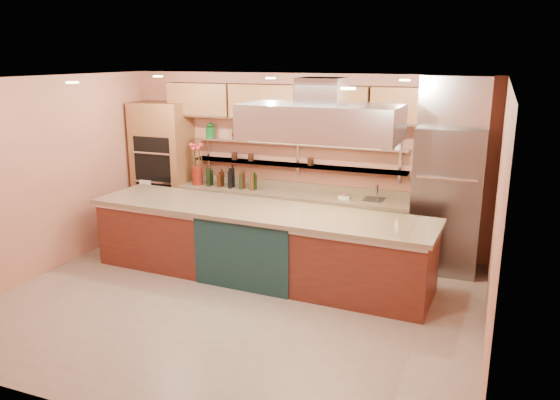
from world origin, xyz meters
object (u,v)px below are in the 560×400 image
at_px(refrigerator, 447,200).
at_px(green_canister, 276,136).
at_px(copper_kettle, 245,135).
at_px(island, 258,243).
at_px(flower_vase, 197,175).
at_px(kitchen_scale, 344,195).

xyz_separation_m(refrigerator, green_canister, (-2.75, 0.23, 0.76)).
relative_size(refrigerator, copper_kettle, 10.94).
xyz_separation_m(refrigerator, copper_kettle, (-3.30, 0.23, 0.74)).
relative_size(island, flower_vase, 15.24).
bearing_deg(island, copper_kettle, 122.80).
height_order(refrigerator, flower_vase, refrigerator).
relative_size(kitchen_scale, green_canister, 0.88).
bearing_deg(copper_kettle, kitchen_scale, -7.06).
distance_m(refrigerator, island, 2.79).
bearing_deg(green_canister, flower_vase, -170.81).
bearing_deg(refrigerator, copper_kettle, 176.01).
bearing_deg(flower_vase, refrigerator, -0.14).
bearing_deg(copper_kettle, flower_vase, -164.80).
xyz_separation_m(island, kitchen_scale, (0.90, 1.28, 0.47)).
relative_size(refrigerator, flower_vase, 6.62).
bearing_deg(island, flower_vase, 145.25).
relative_size(flower_vase, green_canister, 1.66).
xyz_separation_m(copper_kettle, green_canister, (0.55, 0.00, 0.02)).
relative_size(refrigerator, kitchen_scale, 12.54).
height_order(island, green_canister, green_canister).
height_order(refrigerator, green_canister, refrigerator).
bearing_deg(kitchen_scale, copper_kettle, 169.47).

